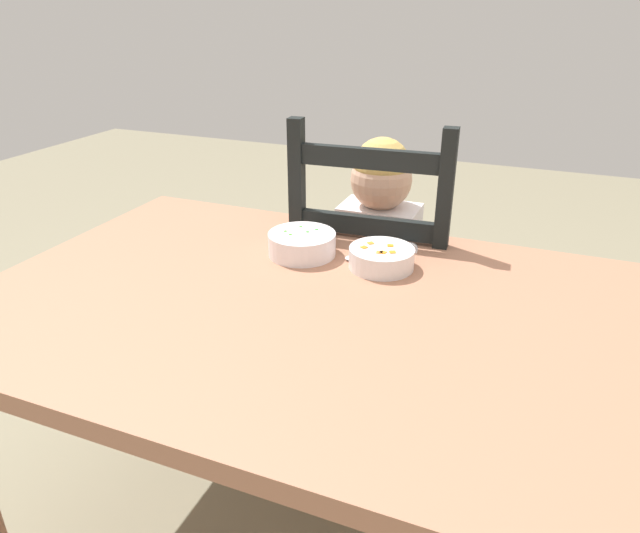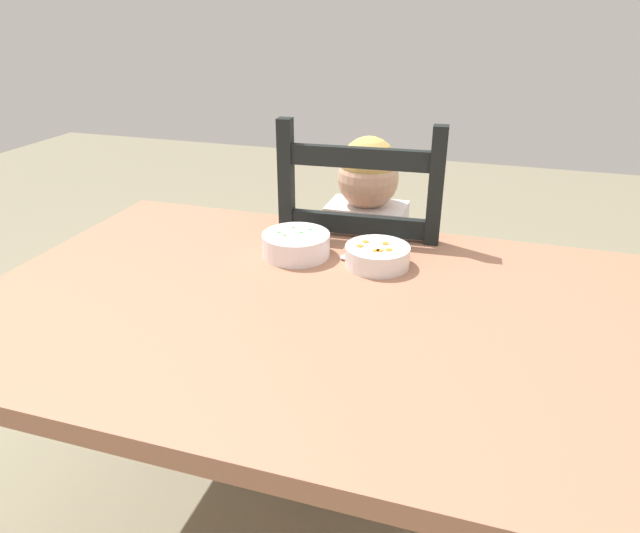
{
  "view_description": "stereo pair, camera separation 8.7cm",
  "coord_description": "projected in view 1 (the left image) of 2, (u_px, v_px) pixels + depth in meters",
  "views": [
    {
      "loc": [
        0.4,
        -0.95,
        1.27
      ],
      "look_at": [
        -0.01,
        0.06,
        0.76
      ],
      "focal_mm": 32.11,
      "sensor_mm": 36.0,
      "label": 1
    },
    {
      "loc": [
        0.32,
        -0.98,
        1.27
      ],
      "look_at": [
        -0.01,
        0.06,
        0.76
      ],
      "focal_mm": 32.11,
      "sensor_mm": 36.0,
      "label": 2
    }
  ],
  "objects": [
    {
      "name": "dining_chair",
      "position": [
        374.0,
        299.0,
        1.7
      ],
      "size": [
        0.45,
        0.45,
        1.0
      ],
      "color": "black",
      "rests_on": "ground"
    },
    {
      "name": "child_figure",
      "position": [
        375.0,
        251.0,
        1.64
      ],
      "size": [
        0.32,
        0.31,
        0.94
      ],
      "color": "white",
      "rests_on": "ground"
    },
    {
      "name": "dining_table",
      "position": [
        312.0,
        339.0,
        1.21
      ],
      "size": [
        1.41,
        0.92,
        0.71
      ],
      "color": "#A46C51",
      "rests_on": "ground"
    },
    {
      "name": "bowl_of_peas",
      "position": [
        302.0,
        243.0,
        1.37
      ],
      "size": [
        0.16,
        0.16,
        0.06
      ],
      "color": "white",
      "rests_on": "dining_table"
    },
    {
      "name": "bowl_of_carrots",
      "position": [
        381.0,
        257.0,
        1.31
      ],
      "size": [
        0.15,
        0.15,
        0.05
      ],
      "color": "white",
      "rests_on": "dining_table"
    },
    {
      "name": "spoon",
      "position": [
        362.0,
        257.0,
        1.36
      ],
      "size": [
        0.12,
        0.11,
        0.01
      ],
      "color": "silver",
      "rests_on": "dining_table"
    }
  ]
}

